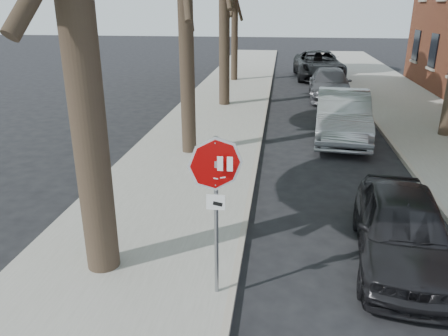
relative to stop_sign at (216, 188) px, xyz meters
The scene contains 10 objects.
ground 2.07m from the stop_sign, ahead, with size 120.00×120.00×0.00m, color black.
sidewalk_left 12.31m from the stop_sign, 98.51° to the left, with size 4.00×55.00×0.12m, color gray.
sidewalk_right 13.89m from the stop_sign, 60.88° to the left, with size 4.00×55.00×0.12m, color gray.
curb_left 12.17m from the stop_sign, 88.81° to the left, with size 0.12×55.00×0.13m, color #9E9384.
curb_right 13.03m from the stop_sign, 68.86° to the left, with size 0.12×55.00×0.13m, color #9E9384.
stop_sign is the anchor object (origin of this frame).
car_a 3.74m from the stop_sign, 25.70° to the left, with size 1.60×3.97×1.35m, color black.
car_b 9.99m from the stop_sign, 72.15° to the left, with size 1.75×5.02×1.65m, color gray.
car_c 16.98m from the stop_sign, 78.77° to the left, with size 1.99×4.90×1.42m, color #4C4B50.
car_d 23.20m from the stop_sign, 82.12° to the left, with size 2.83×6.13×1.70m, color black.
Camera 1 is at (0.18, -5.83, 4.47)m, focal length 35.00 mm.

